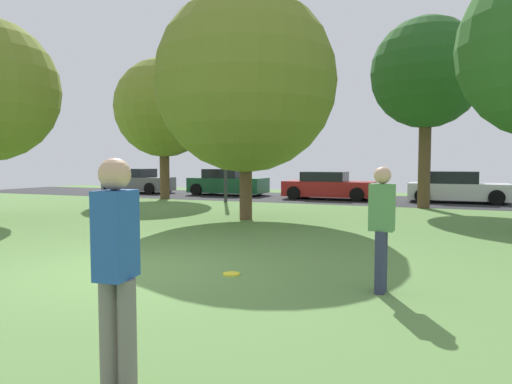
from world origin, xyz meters
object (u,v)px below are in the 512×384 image
(birch_tree_lone, at_px, (164,108))
(parked_car_white, at_px, (457,188))
(parked_car_green, at_px, (227,183))
(parked_car_red, at_px, (328,186))
(oak_tree_center, at_px, (246,82))
(frisbee_disc, at_px, (231,274))
(parked_car_grey, at_px, (138,182))
(person_bystander, at_px, (117,263))
(person_catcher, at_px, (382,223))
(oak_tree_left, at_px, (426,74))
(street_lamp_post, at_px, (225,152))

(birch_tree_lone, xyz_separation_m, parked_car_white, (13.07, 3.28, -3.74))
(parked_car_green, xyz_separation_m, parked_car_white, (11.41, -0.24, -0.03))
(parked_car_red, xyz_separation_m, parked_car_white, (5.70, 0.38, 0.01))
(oak_tree_center, height_order, frisbee_disc, oak_tree_center)
(oak_tree_center, bearing_deg, parked_car_green, 118.97)
(parked_car_grey, xyz_separation_m, parked_car_white, (17.11, -0.01, -0.02))
(birch_tree_lone, relative_size, parked_car_green, 1.63)
(birch_tree_lone, height_order, parked_car_grey, birch_tree_lone)
(parked_car_white, bearing_deg, person_bystander, -98.43)
(oak_tree_center, height_order, person_bystander, oak_tree_center)
(birch_tree_lone, height_order, person_catcher, birch_tree_lone)
(person_catcher, bearing_deg, parked_car_green, -54.37)
(person_bystander, distance_m, frisbee_disc, 3.85)
(oak_tree_left, bearing_deg, oak_tree_center, -130.56)
(birch_tree_lone, xyz_separation_m, oak_tree_left, (11.81, -0.01, 0.76))
(parked_car_red, bearing_deg, birch_tree_lone, -158.53)
(oak_tree_left, bearing_deg, person_bystander, -95.71)
(person_catcher, height_order, parked_car_green, person_catcher)
(oak_tree_center, bearing_deg, street_lamp_post, 121.98)
(parked_car_grey, bearing_deg, birch_tree_lone, -39.16)
(parked_car_green, bearing_deg, street_lamp_post, -65.13)
(person_bystander, bearing_deg, parked_car_red, 1.32)
(parked_car_grey, distance_m, parked_car_white, 17.11)
(person_catcher, height_order, street_lamp_post, street_lamp_post)
(oak_tree_center, distance_m, parked_car_grey, 14.63)
(parked_car_white, bearing_deg, parked_car_grey, 179.97)
(oak_tree_center, relative_size, oak_tree_left, 0.96)
(parked_car_grey, bearing_deg, oak_tree_left, -11.76)
(parked_car_grey, relative_size, parked_car_red, 0.94)
(oak_tree_center, xyz_separation_m, person_bystander, (3.38, -10.15, -3.22))
(oak_tree_center, relative_size, birch_tree_lone, 1.04)
(parked_car_grey, bearing_deg, person_bystander, -53.49)
(person_catcher, relative_size, frisbee_disc, 6.30)
(birch_tree_lone, relative_size, person_catcher, 3.97)
(person_bystander, height_order, parked_car_red, person_bystander)
(oak_tree_center, relative_size, person_bystander, 3.91)
(frisbee_disc, xyz_separation_m, parked_car_white, (3.63, 15.62, 0.62))
(birch_tree_lone, relative_size, parked_car_red, 1.58)
(person_catcher, distance_m, parked_car_white, 15.79)
(frisbee_disc, height_order, parked_car_red, parked_car_red)
(parked_car_red, bearing_deg, parked_car_white, 3.84)
(person_catcher, bearing_deg, frisbee_disc, 0.82)
(birch_tree_lone, xyz_separation_m, person_catcher, (11.73, -12.44, -3.44))
(parked_car_red, relative_size, street_lamp_post, 0.95)
(person_catcher, relative_size, parked_car_grey, 0.42)
(parked_car_red, height_order, parked_car_white, parked_car_white)
(oak_tree_left, relative_size, parked_car_white, 1.76)
(frisbee_disc, relative_size, parked_car_green, 0.07)
(oak_tree_center, height_order, person_catcher, oak_tree_center)
(person_catcher, xyz_separation_m, frisbee_disc, (-2.29, 0.10, -0.93))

